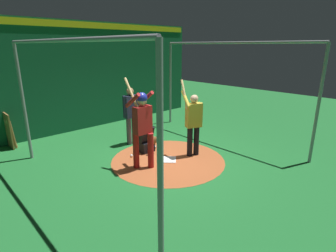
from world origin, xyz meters
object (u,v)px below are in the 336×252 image
batter (142,123)px  baseball_1 (155,147)px  baseball_0 (131,156)px  visitor (193,121)px  catcher (146,139)px  umpire (131,113)px  home_plate (168,159)px  bat_rack (8,131)px

batter → baseball_1: 1.73m
batter → baseball_0: bearing=168.2°
visitor → baseball_1: visitor is taller
catcher → baseball_1: size_ratio=13.27×
batter → baseball_1: size_ratio=29.97×
batter → baseball_0: 1.35m
baseball_0 → visitor: bearing=51.9°
umpire → visitor: size_ratio=0.85×
baseball_0 → catcher: bearing=92.9°
baseball_0 → home_plate: bearing=36.0°
bat_rack → baseball_1: 4.42m
catcher → baseball_1: bearing=94.6°
visitor → baseball_1: 1.52m
baseball_0 → batter: bearing=-11.8°
umpire → baseball_0: bearing=-36.9°
umpire → baseball_1: (0.80, 0.25, -0.94)m
baseball_0 → baseball_1: (-0.06, 0.90, 0.00)m
home_plate → baseball_1: 0.93m
baseball_0 → umpire: bearing=143.1°
batter → baseball_0: size_ratio=29.97×
visitor → baseball_1: bearing=-136.1°
batter → umpire: size_ratio=1.27×
visitor → baseball_0: (-1.05, -1.33, -0.95)m
batter → catcher: batter is taller
bat_rack → baseball_1: bearing=44.5°
visitor → bat_rack: size_ratio=1.97×
bat_rack → baseball_1: size_ratio=14.20×
bat_rack → catcher: bearing=40.8°
baseball_1 → catcher: bearing=-85.4°
batter → baseball_1: bearing=126.6°
home_plate → batter: size_ratio=0.19×
home_plate → visitor: size_ratio=0.20×
home_plate → baseball_0: baseball_0 is taller
batter → baseball_1: (-0.78, 1.05, -1.13)m
umpire → bat_rack: umpire is taller
visitor → umpire: bearing=-137.7°
umpire → visitor: 2.03m
catcher → umpire: 1.03m
batter → bat_rack: batter is taller
visitor → home_plate: bearing=-84.3°
bat_rack → baseball_1: (3.14, 3.08, -0.45)m
catcher → umpire: bearing=173.8°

